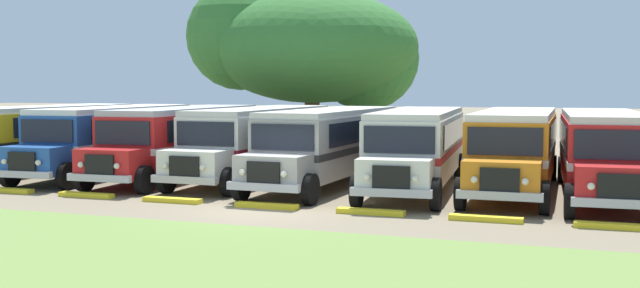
{
  "coord_description": "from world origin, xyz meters",
  "views": [
    {
      "loc": [
        9.08,
        -20.32,
        3.7
      ],
      "look_at": [
        0.0,
        5.01,
        1.6
      ],
      "focal_mm": 41.93,
      "sensor_mm": 36.0,
      "label": 1
    }
  ],
  "objects": [
    {
      "name": "parked_bus_slot_1",
      "position": [
        -9.77,
        6.27,
        1.58
      ],
      "size": [
        3.19,
        10.91,
        2.82
      ],
      "rotation": [
        0.0,
        0.0,
        -1.52
      ],
      "color": "#23519E",
      "rests_on": "ground_plane"
    },
    {
      "name": "parked_bus_slot_7",
      "position": [
        9.6,
        6.34,
        1.58
      ],
      "size": [
        3.2,
        10.91,
        2.82
      ],
      "rotation": [
        0.0,
        0.0,
        -1.51
      ],
      "color": "red",
      "rests_on": "ground_plane"
    },
    {
      "name": "curb_wheelstop_2",
      "position": [
        -6.54,
        0.21,
        0.07
      ],
      "size": [
        2.0,
        0.36,
        0.15
      ],
      "primitive_type": "cube",
      "color": "yellow",
      "rests_on": "ground_plane"
    },
    {
      "name": "curb_wheelstop_6",
      "position": [
        6.54,
        0.21,
        0.07
      ],
      "size": [
        2.0,
        0.36,
        0.15
      ],
      "primitive_type": "cube",
      "color": "yellow",
      "rests_on": "ground_plane"
    },
    {
      "name": "curb_wheelstop_4",
      "position": [
        0.0,
        0.21,
        0.07
      ],
      "size": [
        2.0,
        0.36,
        0.15
      ],
      "primitive_type": "cube",
      "color": "yellow",
      "rests_on": "ground_plane"
    },
    {
      "name": "curb_wheelstop_7",
      "position": [
        9.82,
        0.21,
        0.07
      ],
      "size": [
        2.0,
        0.36,
        0.15
      ],
      "primitive_type": "cube",
      "color": "yellow",
      "rests_on": "ground_plane"
    },
    {
      "name": "parked_bus_slot_2",
      "position": [
        -6.43,
        6.29,
        1.58
      ],
      "size": [
        2.97,
        10.88,
        2.82
      ],
      "rotation": [
        0.0,
        0.0,
        -1.54
      ],
      "color": "red",
      "rests_on": "ground_plane"
    },
    {
      "name": "parked_bus_slot_0",
      "position": [
        -13.23,
        6.35,
        1.58
      ],
      "size": [
        2.71,
        10.84,
        2.82
      ],
      "rotation": [
        0.0,
        0.0,
        -1.57
      ],
      "color": "yellow",
      "rests_on": "ground_plane"
    },
    {
      "name": "parked_bus_slot_3",
      "position": [
        -3.26,
        6.82,
        1.58
      ],
      "size": [
        2.78,
        10.85,
        2.82
      ],
      "rotation": [
        0.0,
        0.0,
        -1.58
      ],
      "color": "silver",
      "rests_on": "ground_plane"
    },
    {
      "name": "parked_bus_slot_6",
      "position": [
        6.72,
        6.7,
        1.58
      ],
      "size": [
        2.83,
        10.86,
        2.82
      ],
      "rotation": [
        0.0,
        0.0,
        -1.55
      ],
      "color": "orange",
      "rests_on": "ground_plane"
    },
    {
      "name": "parked_bus_slot_5",
      "position": [
        3.33,
        6.23,
        1.58
      ],
      "size": [
        3.44,
        10.96,
        2.82
      ],
      "rotation": [
        0.0,
        0.0,
        -1.49
      ],
      "color": "silver",
      "rests_on": "ground_plane"
    },
    {
      "name": "ground_plane",
      "position": [
        0.0,
        0.0,
        0.0
      ],
      "size": [
        220.0,
        220.0,
        0.0
      ],
      "primitive_type": "plane",
      "color": "#84755B"
    },
    {
      "name": "curb_wheelstop_1",
      "position": [
        -9.82,
        0.21,
        0.07
      ],
      "size": [
        2.0,
        0.36,
        0.15
      ],
      "primitive_type": "cube",
      "color": "yellow",
      "rests_on": "ground_plane"
    },
    {
      "name": "curb_wheelstop_3",
      "position": [
        -3.27,
        0.21,
        0.07
      ],
      "size": [
        2.0,
        0.36,
        0.15
      ],
      "primitive_type": "cube",
      "color": "yellow",
      "rests_on": "ground_plane"
    },
    {
      "name": "curb_wheelstop_5",
      "position": [
        3.27,
        0.21,
        0.07
      ],
      "size": [
        2.0,
        0.36,
        0.15
      ],
      "primitive_type": "cube",
      "color": "yellow",
      "rests_on": "ground_plane"
    },
    {
      "name": "foreground_grass_strip",
      "position": [
        0.0,
        -6.75,
        0.0
      ],
      "size": [
        80.0,
        8.28,
        0.01
      ],
      "primitive_type": "cube",
      "color": "olive",
      "rests_on": "ground_plane"
    },
    {
      "name": "broad_shade_tree",
      "position": [
        -5.71,
        20.0,
        5.93
      ],
      "size": [
        12.84,
        12.72,
        9.7
      ],
      "color": "brown",
      "rests_on": "ground_plane"
    },
    {
      "name": "parked_bus_slot_4",
      "position": [
        -0.01,
        6.11,
        1.58
      ],
      "size": [
        2.94,
        10.87,
        2.82
      ],
      "rotation": [
        0.0,
        0.0,
        -1.6
      ],
      "color": "#9E9993",
      "rests_on": "ground_plane"
    }
  ]
}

